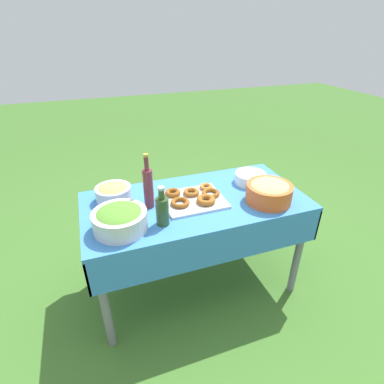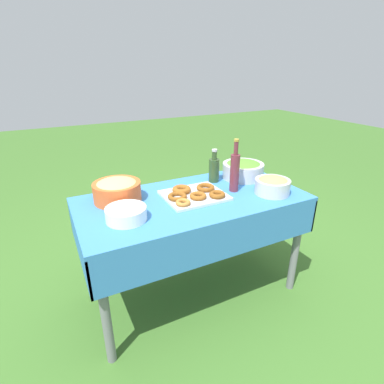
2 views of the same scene
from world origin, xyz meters
TOP-DOWN VIEW (x-y plane):
  - ground_plane at (0.00, 0.00)m, footprint 14.00×14.00m
  - picnic_table at (0.00, 0.00)m, footprint 1.41×0.70m
  - salad_bowl at (-0.49, -0.16)m, footprint 0.30×0.30m
  - pasta_bowl at (0.42, -0.17)m, footprint 0.28×0.28m
  - donut_platter at (-0.01, -0.00)m, footprint 0.39×0.32m
  - plate_stack at (0.45, 0.10)m, footprint 0.22×0.22m
  - olive_oil_bottle at (-0.26, -0.19)m, footprint 0.07×0.07m
  - wine_bottle at (-0.29, 0.02)m, footprint 0.06×0.06m
  - fruit_bowl at (-0.49, 0.17)m, footprint 0.22×0.22m

SIDE VIEW (x-z plane):
  - ground_plane at x=0.00m, z-range 0.00..0.00m
  - picnic_table at x=0.00m, z-range 0.26..0.99m
  - donut_platter at x=-0.01m, z-range 0.72..0.77m
  - plate_stack at x=0.45m, z-range 0.73..0.80m
  - fruit_bowl at x=-0.49m, z-range 0.73..0.84m
  - salad_bowl at x=-0.49m, z-range 0.73..0.86m
  - pasta_bowl at x=0.42m, z-range 0.73..0.87m
  - olive_oil_bottle at x=-0.26m, z-range 0.70..0.94m
  - wine_bottle at x=-0.29m, z-range 0.69..1.04m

